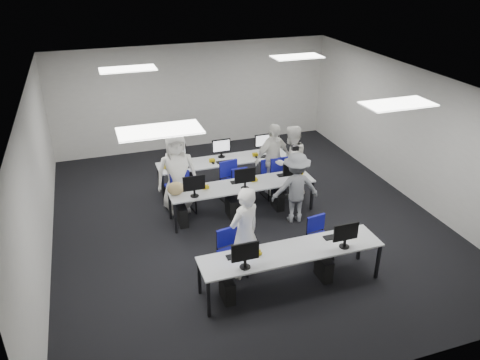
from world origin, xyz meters
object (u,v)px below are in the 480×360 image
object	(u,v)px
photographer	(296,188)
chair_1	(320,245)
desk_front	(292,253)
chair_3	(233,190)
chair_7	(275,179)
student_1	(291,162)
chair_0	(232,261)
chair_6	(237,187)
desk_mid	(242,187)
chair_5	(178,194)
chair_4	(272,185)
student_0	(244,233)
student_2	(177,172)
chair_2	(184,201)
student_3	(273,159)

from	to	relation	value
photographer	chair_1	bearing A→B (deg)	92.17
desk_front	chair_3	distance (m)	3.25
chair_7	student_1	size ratio (longest dim) A/B	0.54
chair_3	chair_7	size ratio (longest dim) A/B	1.02
chair_3	chair_1	bearing A→B (deg)	-82.79
chair_0	chair_6	xyz separation A→B (m)	(1.01, 2.79, -0.02)
desk_mid	chair_5	size ratio (longest dim) A/B	3.38
chair_5	student_1	xyz separation A→B (m)	(2.64, -0.30, 0.57)
student_1	desk_front	bearing A→B (deg)	49.64
student_1	chair_6	bearing A→B (deg)	-30.84
chair_3	photographer	bearing A→B (deg)	-62.07
chair_4	chair_7	size ratio (longest dim) A/B	0.94
chair_4	student_1	distance (m)	0.73
chair_3	student_0	bearing A→B (deg)	-114.94
student_2	chair_0	bearing A→B (deg)	-79.75
chair_5	photographer	world-z (taller)	photographer
chair_0	chair_5	bearing A→B (deg)	87.66
chair_0	student_1	size ratio (longest dim) A/B	0.50
chair_3	student_0	xyz separation A→B (m)	(-0.64, -2.69, 0.58)
desk_front	chair_4	distance (m)	3.36
chair_1	chair_5	world-z (taller)	chair_5
chair_3	chair_5	xyz separation A→B (m)	(-1.25, 0.18, -0.00)
chair_3	student_0	world-z (taller)	student_0
desk_front	chair_3	world-z (taller)	chair_3
student_2	photographer	size ratio (longest dim) A/B	1.18
chair_2	chair_5	distance (m)	0.31
chair_2	student_1	xyz separation A→B (m)	(2.57, 0.00, 0.59)
student_3	chair_5	bearing A→B (deg)	161.70
chair_7	student_0	world-z (taller)	student_0
desk_front	chair_1	distance (m)	1.14
chair_0	chair_3	world-z (taller)	chair_3
desk_front	photographer	distance (m)	2.23
desk_mid	chair_7	bearing A→B (deg)	36.12
chair_1	student_2	distance (m)	3.49
chair_0	chair_2	world-z (taller)	same
chair_5	student_1	world-z (taller)	student_1
chair_1	student_3	xyz separation A→B (m)	(0.15, 2.78, 0.60)
chair_1	chair_3	size ratio (longest dim) A/B	0.86
chair_0	student_1	xyz separation A→B (m)	(2.23, 2.48, 0.59)
student_0	desk_mid	bearing A→B (deg)	-131.63
chair_3	chair_5	bearing A→B (deg)	160.33
chair_3	photographer	world-z (taller)	photographer
chair_0	chair_2	size ratio (longest dim) A/B	1.00
student_1	desk_mid	bearing A→B (deg)	3.67
chair_1	chair_4	world-z (taller)	chair_4
chair_0	chair_7	world-z (taller)	chair_7
chair_3	student_3	bearing A→B (deg)	-3.15
student_1	photographer	size ratio (longest dim) A/B	1.11
chair_2	desk_mid	bearing A→B (deg)	-32.92
desk_mid	photographer	world-z (taller)	photographer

